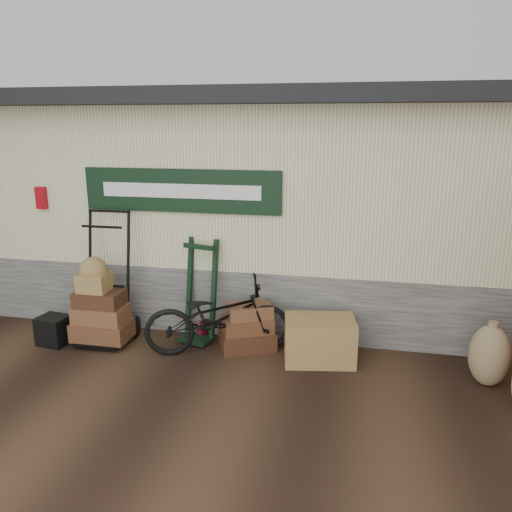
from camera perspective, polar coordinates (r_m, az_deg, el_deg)
The scene contains 9 objects.
ground at distance 6.08m, azimuth -8.34°, elevation -12.47°, with size 80.00×80.00×0.00m, color black.
station_building at distance 8.10m, azimuth -2.20°, elevation 6.67°, with size 14.40×4.10×3.20m.
porter_trolley at distance 6.75m, azimuth -16.80°, elevation -2.20°, with size 0.87×0.65×1.73m, color black, non-canonical shape.
green_barrow at distance 6.54m, azimuth -6.45°, elevation -3.96°, with size 0.49×0.41×1.35m, color black, non-canonical shape.
suitcase_stack at distance 6.36m, azimuth -0.99°, elevation -8.05°, with size 0.68×0.43×0.60m, color #372211, non-canonical shape.
wicker_hamper at distance 6.11m, azimuth 7.27°, elevation -9.49°, with size 0.83×0.54×0.54m, color olive.
black_trunk at distance 7.03m, azimuth -22.09°, elevation -7.87°, with size 0.37×0.32×0.37m, color black.
bicycle at distance 6.18m, azimuth -4.40°, elevation -6.53°, with size 1.80×0.63×1.05m, color black.
burlap_sack_left at distance 6.06m, azimuth 25.13°, elevation -10.27°, with size 0.44×0.37×0.70m, color olive.
Camera 1 is at (1.93, -5.04, 2.79)m, focal length 35.00 mm.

